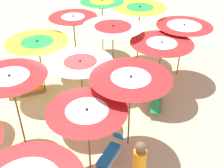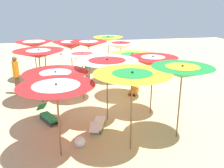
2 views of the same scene
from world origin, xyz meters
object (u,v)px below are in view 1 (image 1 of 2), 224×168
(beach_umbrella_2, at_px, (38,46))
(beach_umbrella_7, at_px, (81,66))
(beach_umbrella_6, at_px, (113,31))
(lounger_0, at_px, (132,74))
(beach_umbrella_5, at_px, (140,11))
(lounger_4, at_px, (110,152))
(beach_umbrella_1, at_px, (73,21))
(beach_umbrella_10, at_px, (183,31))
(lounger_2, at_px, (156,102))
(beach_umbrella_0, at_px, (102,5))
(beach_ball, at_px, (160,70))
(beach_umbrella_11, at_px, (161,47))
(beach_umbrella_13, at_px, (87,116))
(lounger_3, at_px, (28,89))
(beach_umbrella_8, at_px, (11,81))
(beach_umbrella_12, at_px, (131,83))

(beach_umbrella_2, bearing_deg, beach_umbrella_7, -94.60)
(beach_umbrella_6, bearing_deg, lounger_0, -34.20)
(beach_umbrella_5, bearing_deg, lounger_4, -152.36)
(beach_umbrella_1, bearing_deg, beach_umbrella_5, -32.37)
(beach_umbrella_10, height_order, lounger_2, beach_umbrella_10)
(beach_umbrella_0, distance_m, beach_umbrella_5, 1.78)
(lounger_2, distance_m, beach_ball, 2.33)
(beach_umbrella_11, xyz_separation_m, beach_umbrella_13, (-4.29, -0.57, 0.04))
(beach_umbrella_2, bearing_deg, lounger_4, -103.56)
(beach_umbrella_13, bearing_deg, beach_umbrella_1, 49.04)
(lounger_3, bearing_deg, beach_umbrella_5, 12.21)
(beach_umbrella_0, height_order, beach_umbrella_8, beach_umbrella_0)
(beach_umbrella_7, relative_size, lounger_3, 1.70)
(beach_umbrella_6, xyz_separation_m, beach_umbrella_11, (0.39, -1.83, -0.22))
(beach_umbrella_12, distance_m, beach_umbrella_13, 1.51)
(beach_umbrella_5, height_order, beach_umbrella_13, beach_umbrella_5)
(beach_umbrella_6, height_order, beach_umbrella_7, beach_umbrella_6)
(beach_umbrella_10, bearing_deg, lounger_4, -172.45)
(beach_umbrella_2, bearing_deg, beach_umbrella_5, -16.14)
(beach_umbrella_1, distance_m, beach_umbrella_2, 2.01)
(beach_umbrella_0, xyz_separation_m, beach_umbrella_8, (-6.14, -2.21, -0.00))
(beach_umbrella_2, xyz_separation_m, beach_umbrella_10, (4.29, -3.37, 0.07))
(beach_umbrella_0, bearing_deg, beach_umbrella_2, -173.29)
(beach_umbrella_8, bearing_deg, lounger_0, -3.51)
(beach_umbrella_7, xyz_separation_m, beach_umbrella_10, (4.47, -1.10, -0.04))
(beach_umbrella_1, height_order, lounger_0, beach_umbrella_1)
(beach_umbrella_8, bearing_deg, beach_umbrella_13, -77.69)
(beach_umbrella_8, distance_m, lounger_4, 3.33)
(beach_umbrella_7, relative_size, beach_umbrella_13, 1.01)
(lounger_2, height_order, lounger_3, lounger_3)
(beach_umbrella_1, height_order, beach_umbrella_13, beach_umbrella_1)
(beach_umbrella_1, xyz_separation_m, beach_umbrella_5, (2.39, -1.52, 0.12))
(beach_umbrella_13, bearing_deg, lounger_0, 22.77)
(beach_umbrella_1, height_order, beach_umbrella_12, beach_umbrella_12)
(lounger_2, bearing_deg, beach_umbrella_8, 125.04)
(beach_umbrella_6, distance_m, lounger_0, 2.15)
(beach_umbrella_13, xyz_separation_m, lounger_3, (1.17, 4.31, -1.77))
(beach_umbrella_11, height_order, beach_umbrella_12, beach_umbrella_12)
(beach_umbrella_0, xyz_separation_m, lounger_3, (-4.48, -0.13, -2.05))
(beach_umbrella_5, bearing_deg, beach_umbrella_0, 103.47)
(beach_umbrella_1, xyz_separation_m, beach_ball, (1.95, -3.03, -1.98))
(beach_umbrella_6, xyz_separation_m, lounger_0, (0.69, -0.47, -1.98))
(beach_umbrella_12, bearing_deg, beach_umbrella_13, 173.87)
(beach_umbrella_12, bearing_deg, lounger_3, 94.00)
(beach_umbrella_11, bearing_deg, lounger_0, 77.56)
(beach_umbrella_10, relative_size, lounger_3, 1.71)
(beach_umbrella_7, distance_m, lounger_2, 3.15)
(lounger_3, bearing_deg, lounger_0, -4.63)
(beach_umbrella_2, relative_size, lounger_4, 1.81)
(lounger_4, bearing_deg, beach_umbrella_8, -75.16)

